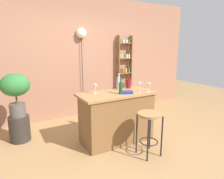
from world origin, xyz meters
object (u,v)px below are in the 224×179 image
Objects in this scene: plant_stool at (20,128)px; wine_glass_right at (95,87)px; wine_glass_left at (139,85)px; cookbook at (126,92)px; pendant_globe_light at (81,34)px; bottle_vinegar at (119,83)px; bottle_sauce_amber at (129,83)px; potted_plant at (15,89)px; bottle_olive_oil at (121,88)px; bar_stool at (150,123)px; spice_shelf at (124,72)px; wine_glass_center at (149,86)px.

plant_stool is 1.57m from wine_glass_right.
cookbook is (-0.27, 0.01, -0.10)m from wine_glass_left.
pendant_globe_light is at bearing 25.13° from plant_stool.
bottle_vinegar is at bearing 125.23° from wine_glass_left.
wine_glass_left is (0.00, -0.33, 0.02)m from bottle_sauce_amber.
pendant_globe_light is at bearing 103.75° from wine_glass_left.
potted_plant reaches higher than bottle_sauce_amber.
bottle_olive_oil reaches higher than wine_glass_right.
bottle_sauce_amber reaches higher than plant_stool.
potted_plant is 1.37m from wine_glass_right.
bottle_sauce_amber is at bearing 77.02° from bar_stool.
plant_stool is at bearing 174.58° from cookbook.
potted_plant reaches higher than bar_stool.
bottle_olive_oil is (-0.17, 0.55, 0.47)m from bar_stool.
plant_stool is 2.27m from wine_glass_left.
plant_stool is 1.95m from bottle_vinegar.
plant_stool is 1.60× the size of bottle_olive_oil.
bottle_olive_oil is 0.43m from wine_glass_right.
pendant_globe_light is (-0.14, 1.66, 1.03)m from cookbook.
bottle_olive_oil is (-1.14, -1.63, -0.00)m from spice_shelf.
wine_glass_right is at bearing 124.65° from bar_stool.
potted_plant is (-0.00, 0.00, 0.72)m from plant_stool.
bottle_sauce_amber is at bearing 40.36° from bottle_olive_oil.
bottle_vinegar is at bearing 91.39° from bar_stool.
bottle_sauce_amber is (1.90, -0.63, 0.75)m from plant_stool.
bottle_olive_oil is 1.16× the size of bottle_sauce_amber.
wine_glass_center is at bearing -14.70° from bottle_olive_oil.
potted_plant reaches higher than wine_glass_center.
wine_glass_right is at bearing -32.23° from potted_plant.
plant_stool is at bearing -165.82° from spice_shelf.
bar_stool is 0.72m from wine_glass_center.
wine_glass_left is at bearing -17.43° from wine_glass_right.
cookbook is at bearing -129.40° from bottle_sauce_amber.
bottle_vinegar is (0.15, 0.31, 0.01)m from bottle_olive_oil.
bottle_sauce_amber is 0.74m from wine_glass_right.
wine_glass_left is at bearing -89.30° from bottle_sauce_amber.
bottle_vinegar is 1.96× the size of wine_glass_center.
plant_stool is 2.37m from pendant_globe_light.
bottle_olive_oil is 0.49m from bottle_sauce_amber.
wine_glass_right is (-0.52, -0.09, -0.00)m from bottle_vinegar.
bottle_sauce_amber is at bearing 75.58° from cookbook.
cookbook is (-0.04, -0.31, -0.10)m from bottle_vinegar.
pendant_globe_light is (-0.03, 1.65, 0.94)m from bottle_olive_oil.
bottle_olive_oil is at bearing -156.65° from cookbook.
wine_glass_center is 0.78× the size of cookbook.
plant_stool is 1.43× the size of bottle_vinegar.
bottle_vinegar is 0.33m from cookbook.
wine_glass_right is at bearing 179.37° from cookbook.
cookbook is (-1.02, -1.63, -0.09)m from spice_shelf.
bar_stool is at bearing -102.98° from bottle_sauce_amber.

